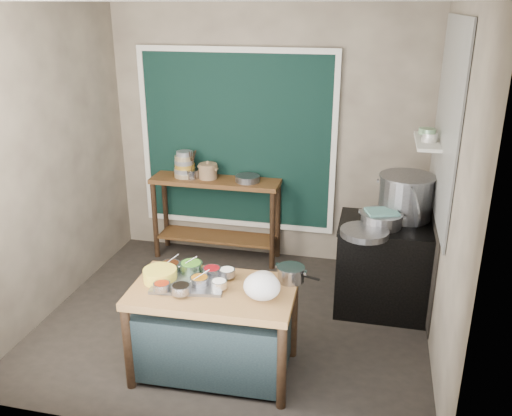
% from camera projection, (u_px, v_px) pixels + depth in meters
% --- Properties ---
extents(floor, '(3.50, 3.00, 0.02)m').
position_uv_depth(floor, '(234.00, 321.00, 5.09)').
color(floor, black).
rests_on(floor, ground).
extents(back_wall, '(3.50, 0.02, 2.80)m').
position_uv_depth(back_wall, '(268.00, 137.00, 5.96)').
color(back_wall, gray).
rests_on(back_wall, floor).
extents(left_wall, '(0.02, 3.00, 2.80)m').
position_uv_depth(left_wall, '(47.00, 165.00, 4.95)').
color(left_wall, gray).
rests_on(left_wall, floor).
extents(right_wall, '(0.02, 3.00, 2.80)m').
position_uv_depth(right_wall, '(450.00, 193.00, 4.22)').
color(right_wall, gray).
rests_on(right_wall, floor).
extents(ceiling, '(3.50, 3.00, 0.02)m').
position_uv_depth(ceiling, '(229.00, 0.00, 4.08)').
color(ceiling, gray).
rests_on(ceiling, back_wall).
extents(curtain_panel, '(2.10, 0.02, 1.90)m').
position_uv_depth(curtain_panel, '(237.00, 141.00, 6.02)').
color(curtain_panel, black).
rests_on(curtain_panel, back_wall).
extents(curtain_frame, '(2.22, 0.03, 2.02)m').
position_uv_depth(curtain_frame, '(236.00, 141.00, 6.01)').
color(curtain_frame, beige).
rests_on(curtain_frame, back_wall).
extents(tile_panel, '(0.02, 1.70, 1.70)m').
position_uv_depth(tile_panel, '(447.00, 121.00, 4.56)').
color(tile_panel, '#B2B2AA').
rests_on(tile_panel, right_wall).
extents(soot_patch, '(0.01, 1.30, 1.30)m').
position_uv_depth(soot_patch, '(431.00, 241.00, 5.06)').
color(soot_patch, black).
rests_on(soot_patch, right_wall).
extents(wall_shelf, '(0.22, 0.70, 0.03)m').
position_uv_depth(wall_shelf, '(428.00, 141.00, 4.95)').
color(wall_shelf, beige).
rests_on(wall_shelf, right_wall).
extents(prep_table, '(1.27, 0.76, 0.75)m').
position_uv_depth(prep_table, '(214.00, 330.00, 4.26)').
color(prep_table, brown).
rests_on(prep_table, floor).
extents(back_counter, '(1.45, 0.40, 0.95)m').
position_uv_depth(back_counter, '(216.00, 219.00, 6.19)').
color(back_counter, '#583619').
rests_on(back_counter, floor).
extents(stove_block, '(0.90, 0.68, 0.85)m').
position_uv_depth(stove_block, '(386.00, 268.00, 5.15)').
color(stove_block, black).
rests_on(stove_block, floor).
extents(stove_top, '(0.92, 0.69, 0.03)m').
position_uv_depth(stove_top, '(390.00, 225.00, 4.99)').
color(stove_top, black).
rests_on(stove_top, stove_block).
extents(condiment_tray, '(0.60, 0.47, 0.02)m').
position_uv_depth(condiment_tray, '(190.00, 282.00, 4.19)').
color(condiment_tray, gray).
rests_on(condiment_tray, prep_table).
extents(condiment_bowls, '(0.64, 0.51, 0.07)m').
position_uv_depth(condiment_bowls, '(188.00, 275.00, 4.20)').
color(condiment_bowls, gray).
rests_on(condiment_bowls, condiment_tray).
extents(yellow_basin, '(0.30, 0.30, 0.10)m').
position_uv_depth(yellow_basin, '(160.00, 275.00, 4.22)').
color(yellow_basin, gold).
rests_on(yellow_basin, prep_table).
extents(saucepan, '(0.28, 0.28, 0.12)m').
position_uv_depth(saucepan, '(291.00, 274.00, 4.21)').
color(saucepan, gray).
rests_on(saucepan, prep_table).
extents(plastic_bag_a, '(0.28, 0.24, 0.21)m').
position_uv_depth(plastic_bag_a, '(262.00, 286.00, 3.94)').
color(plastic_bag_a, white).
rests_on(plastic_bag_a, prep_table).
extents(plastic_bag_b, '(0.21, 0.18, 0.15)m').
position_uv_depth(plastic_bag_b, '(263.00, 281.00, 4.07)').
color(plastic_bag_b, white).
rests_on(plastic_bag_b, prep_table).
extents(bowl_stack, '(0.26, 0.26, 0.29)m').
position_uv_depth(bowl_stack, '(185.00, 166.00, 6.07)').
color(bowl_stack, tan).
rests_on(bowl_stack, back_counter).
extents(utensil_cup, '(0.17, 0.17, 0.10)m').
position_uv_depth(utensil_cup, '(192.00, 174.00, 6.05)').
color(utensil_cup, gray).
rests_on(utensil_cup, back_counter).
extents(ceramic_crock, '(0.28, 0.28, 0.15)m').
position_uv_depth(ceramic_crock, '(208.00, 172.00, 6.02)').
color(ceramic_crock, '#7C6244').
rests_on(ceramic_crock, back_counter).
extents(wide_bowl, '(0.33, 0.33, 0.07)m').
position_uv_depth(wide_bowl, '(248.00, 179.00, 5.93)').
color(wide_bowl, gray).
rests_on(wide_bowl, back_counter).
extents(stock_pot, '(0.58, 0.58, 0.42)m').
position_uv_depth(stock_pot, '(406.00, 197.00, 5.07)').
color(stock_pot, gray).
rests_on(stock_pot, stove_top).
extents(pot_lid, '(0.20, 0.41, 0.39)m').
position_uv_depth(pot_lid, '(412.00, 206.00, 4.88)').
color(pot_lid, gray).
rests_on(pot_lid, stove_top).
extents(steamer, '(0.48, 0.48, 0.13)m').
position_uv_depth(steamer, '(381.00, 219.00, 4.92)').
color(steamer, gray).
rests_on(steamer, stove_top).
extents(green_cloth, '(0.33, 0.29, 0.02)m').
position_uv_depth(green_cloth, '(382.00, 212.00, 4.89)').
color(green_cloth, slate).
rests_on(green_cloth, steamer).
extents(shallow_pan, '(0.46, 0.46, 0.06)m').
position_uv_depth(shallow_pan, '(365.00, 233.00, 4.73)').
color(shallow_pan, gray).
rests_on(shallow_pan, stove_top).
extents(shelf_bowl_stack, '(0.14, 0.14, 0.11)m').
position_uv_depth(shelf_bowl_stack, '(429.00, 136.00, 4.87)').
color(shelf_bowl_stack, silver).
rests_on(shelf_bowl_stack, wall_shelf).
extents(shelf_bowl_green, '(0.18, 0.18, 0.05)m').
position_uv_depth(shelf_bowl_green, '(427.00, 131.00, 5.15)').
color(shelf_bowl_green, gray).
rests_on(shelf_bowl_green, wall_shelf).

